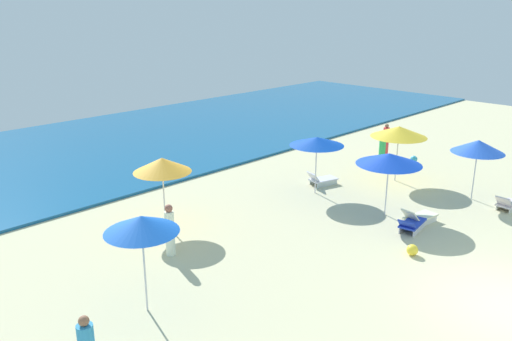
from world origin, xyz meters
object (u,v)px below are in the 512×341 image
Objects in this scene: beachgoer_1 at (382,148)px; beach_ball_1 at (414,159)px; umbrella_5 at (389,159)px; beach_ball_2 at (412,250)px; lounge_chair_3_0 at (322,179)px; umbrella_1 at (141,224)px; umbrella_0 at (399,132)px; umbrella_2 at (478,146)px; beachgoer_3 at (386,141)px; umbrella_3 at (317,141)px; lounge_chair_5_0 at (412,224)px; lounge_chair_5_1 at (419,217)px; beachgoer_4 at (170,231)px; umbrella_4 at (162,165)px; lounge_chair_2_0 at (508,204)px.

beachgoer_1 is 4.46× the size of beach_ball_1.
umbrella_5 reaches higher than beach_ball_2.
umbrella_1 is at bearing 120.06° from lounge_chair_3_0.
umbrella_5 is 1.56× the size of beachgoer_1.
umbrella_2 is (0.09, -3.50, -0.04)m from umbrella_0.
beachgoer_3 reaches higher than beach_ball_2.
beachgoer_3 is (3.25, 6.08, -1.45)m from umbrella_2.
beachgoer_3 is 11.82m from beach_ball_2.
umbrella_3 is at bearing -48.73° from beachgoer_1.
lounge_chair_5_1 is at bearing -88.96° from lounge_chair_5_0.
beachgoer_3 is at bearing -61.80° from lounge_chair_5_0.
lounge_chair_5_0 is at bearing 107.61° from lounge_chair_5_1.
beachgoer_1 is at bearing 43.74° from umbrella_0.
lounge_chair_3_0 is at bearing 168.61° from beach_ball_1.
umbrella_2 is 12.78m from beachgoer_4.
lounge_chair_3_0 is 4.48m from umbrella_5.
umbrella_3 is 6.97× the size of beach_ball_1.
beachgoer_3 reaches higher than beachgoer_1.
umbrella_3 reaches higher than lounge_chair_5_0.
umbrella_4 is at bearing 141.69° from umbrella_5.
umbrella_4 is (-10.51, 6.81, 0.05)m from umbrella_2.
lounge_chair_2_0 is at bearing -16.30° from umbrella_1.
beachgoer_1 is at bearing -53.28° from beachgoer_4.
beachgoer_3 is at bearing -69.56° from lounge_chair_3_0.
umbrella_2 is at bearing -52.12° from umbrella_3.
lounge_chair_5_1 is (6.61, -6.50, -2.05)m from umbrella_4.
umbrella_0 is 1.69× the size of lounge_chair_5_0.
umbrella_4 reaches higher than beachgoer_3.
beachgoer_4 is (-11.78, 4.76, -1.43)m from umbrella_2.
beachgoer_4 reaches higher than beachgoer_3.
lounge_chair_3_0 is at bearing 144.42° from umbrella_0.
umbrella_3 is (-3.96, 5.08, 0.01)m from umbrella_2.
beach_ball_1 is (14.90, -0.45, -0.66)m from beachgoer_4.
beachgoer_4 reaches higher than beach_ball_2.
umbrella_0 is 5.41m from lounge_chair_2_0.
umbrella_4 is at bearing 53.56° from lounge_chair_5_1.
umbrella_5 is 1.63× the size of lounge_chair_5_0.
umbrella_1 reaches higher than umbrella_4.
umbrella_1 is at bearing -130.81° from umbrella_4.
lounge_chair_3_0 is 0.59× the size of umbrella_5.
lounge_chair_5_0 is (-0.69, -4.90, -2.02)m from umbrella_3.
lounge_chair_3_0 is at bearing -9.56° from umbrella_4.
lounge_chair_5_1 is (-0.97, -5.22, 0.01)m from lounge_chair_3_0.
beachgoer_4 is (-7.82, -0.32, -1.44)m from umbrella_3.
lounge_chair_5_1 is (0.75, 0.13, 0.01)m from lounge_chair_5_0.
lounge_chair_5_0 is (-4.55, -3.32, -2.05)m from umbrella_0.
umbrella_5 is 1.42× the size of beachgoer_3.
beachgoer_3 is (17.39, 3.48, -1.66)m from umbrella_1.
umbrella_1 is 7.30× the size of beach_ball_2.
umbrella_2 is 4.32m from umbrella_5.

